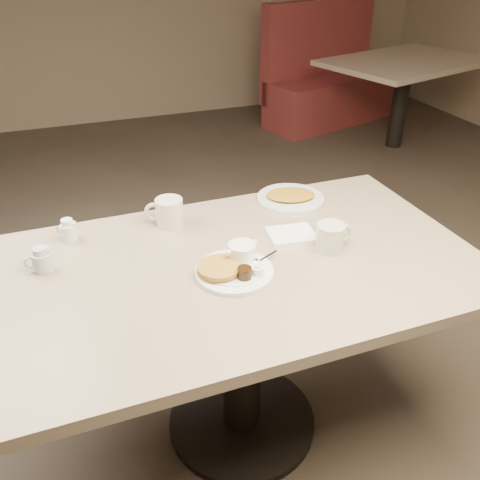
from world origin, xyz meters
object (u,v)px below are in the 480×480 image
object	(u,v)px
coffee_mug_far	(168,212)
creamer_right	(68,231)
diner_table	(242,305)
main_plate	(234,266)
hash_plate	(290,197)
booth_back_right	(334,81)
creamer_left	(42,260)
coffee_mug_near	(331,236)

from	to	relation	value
coffee_mug_far	creamer_right	distance (m)	0.34
diner_table	coffee_mug_far	xyz separation A→B (m)	(-0.16, 0.32, 0.22)
main_plate	hash_plate	bearing A→B (deg)	45.86
creamer_right	booth_back_right	world-z (taller)	booth_back_right
creamer_right	booth_back_right	xyz separation A→B (m)	(2.65, 2.83, -0.38)
booth_back_right	creamer_left	bearing A→B (deg)	-132.54
creamer_right	coffee_mug_far	bearing A→B (deg)	-2.00
hash_plate	creamer_left	bearing A→B (deg)	-169.59
creamer_left	main_plate	bearing A→B (deg)	-21.67
main_plate	creamer_left	distance (m)	0.59
coffee_mug_far	creamer_right	bearing A→B (deg)	178.00
main_plate	hash_plate	distance (m)	0.54
main_plate	creamer_left	xyz separation A→B (m)	(-0.54, 0.22, 0.01)
main_plate	creamer_right	xyz separation A→B (m)	(-0.45, 0.37, 0.01)
coffee_mug_near	creamer_right	size ratio (longest dim) A/B	1.71
hash_plate	main_plate	bearing A→B (deg)	-134.14
diner_table	creamer_right	bearing A→B (deg)	146.52
coffee_mug_near	coffee_mug_far	distance (m)	0.57
main_plate	creamer_right	bearing A→B (deg)	140.59
creamer_left	hash_plate	distance (m)	0.93
creamer_right	hash_plate	size ratio (longest dim) A/B	0.25
main_plate	booth_back_right	size ratio (longest dim) A/B	0.17
coffee_mug_far	booth_back_right	xyz separation A→B (m)	(2.31, 2.84, -0.39)
main_plate	booth_back_right	world-z (taller)	booth_back_right
creamer_right	diner_table	bearing A→B (deg)	-33.48
main_plate	coffee_mug_far	world-z (taller)	coffee_mug_far
main_plate	diner_table	bearing A→B (deg)	44.81
main_plate	coffee_mug_near	world-z (taller)	coffee_mug_near
diner_table	main_plate	world-z (taller)	main_plate
creamer_left	coffee_mug_near	bearing A→B (deg)	-12.63
coffee_mug_near	main_plate	bearing A→B (deg)	-177.10
diner_table	booth_back_right	bearing A→B (deg)	55.73
coffee_mug_far	booth_back_right	bearing A→B (deg)	50.89
coffee_mug_near	hash_plate	world-z (taller)	coffee_mug_near
diner_table	creamer_left	size ratio (longest dim) A/B	16.40
coffee_mug_near	diner_table	bearing A→B (deg)	174.99
creamer_left	booth_back_right	bearing A→B (deg)	47.46
coffee_mug_near	creamer_left	world-z (taller)	coffee_mug_near
coffee_mug_far	creamer_right	size ratio (longest dim) A/B	1.85
main_plate	creamer_right	world-z (taller)	creamer_right
diner_table	creamer_left	xyz separation A→B (m)	(-0.59, 0.17, 0.21)
diner_table	coffee_mug_near	xyz separation A→B (m)	(0.30, -0.03, 0.22)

